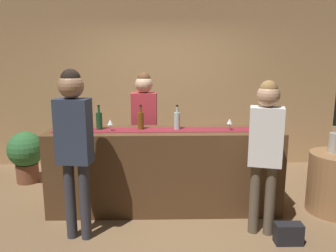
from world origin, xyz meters
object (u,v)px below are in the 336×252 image
(wine_bottle_amber, at_px, (141,120))
(vase_on_side_table, at_px, (334,143))
(customer_browsing, at_px, (74,136))
(round_side_table, at_px, (336,183))
(bartender, at_px, (144,120))
(wine_bottle_green, at_px, (99,121))
(wine_glass_near_customer, at_px, (110,123))
(customer_sipping, at_px, (266,142))
(wine_glass_mid_counter, at_px, (230,122))
(handbag, at_px, (289,234))
(potted_plant_tall, at_px, (26,153))
(wine_bottle_clear, at_px, (177,120))

(wine_bottle_amber, xyz_separation_m, vase_on_side_table, (2.36, -0.07, -0.27))
(customer_browsing, distance_m, round_side_table, 3.17)
(bartender, relative_size, round_side_table, 2.27)
(wine_bottle_green, xyz_separation_m, wine_glass_near_customer, (0.14, -0.09, -0.01))
(wine_bottle_green, bearing_deg, customer_sipping, -19.87)
(wine_glass_mid_counter, relative_size, bartender, 0.09)
(handbag, bearing_deg, potted_plant_tall, 151.33)
(wine_bottle_amber, relative_size, handbag, 1.08)
(wine_bottle_green, bearing_deg, wine_glass_mid_counter, -2.24)
(wine_bottle_green, bearing_deg, bartender, 46.41)
(wine_glass_mid_counter, relative_size, vase_on_side_table, 0.60)
(wine_bottle_clear, bearing_deg, vase_on_side_table, -1.66)
(wine_bottle_clear, height_order, wine_glass_mid_counter, wine_bottle_clear)
(potted_plant_tall, bearing_deg, wine_bottle_green, -36.21)
(wine_bottle_amber, bearing_deg, wine_bottle_clear, -2.02)
(wine_bottle_amber, xyz_separation_m, customer_sipping, (1.33, -0.66, -0.11))
(wine_glass_mid_counter, xyz_separation_m, customer_sipping, (0.26, -0.60, -0.10))
(wine_bottle_clear, xyz_separation_m, customer_browsing, (-1.07, -0.70, -0.02))
(wine_bottle_green, relative_size, customer_sipping, 0.18)
(wine_glass_near_customer, relative_size, customer_browsing, 0.08)
(bartender, bearing_deg, potted_plant_tall, -10.11)
(wine_glass_mid_counter, bearing_deg, handbag, -59.51)
(wine_glass_mid_counter, relative_size, customer_browsing, 0.08)
(bartender, bearing_deg, handbag, 139.44)
(wine_bottle_green, bearing_deg, vase_on_side_table, -1.41)
(bartender, xyz_separation_m, customer_sipping, (1.31, -1.21, -0.01))
(wine_bottle_green, xyz_separation_m, round_side_table, (2.90, -0.15, -0.76))
(round_side_table, relative_size, potted_plant_tall, 0.94)
(wine_bottle_amber, xyz_separation_m, wine_glass_near_customer, (-0.36, -0.09, -0.01))
(wine_bottle_clear, relative_size, bartender, 0.18)
(wine_bottle_amber, height_order, customer_sipping, customer_sipping)
(bartender, bearing_deg, customer_sipping, 139.77)
(wine_bottle_amber, relative_size, wine_glass_near_customer, 2.10)
(wine_bottle_green, distance_m, bartender, 0.76)
(wine_bottle_clear, xyz_separation_m, wine_glass_near_customer, (-0.80, -0.07, -0.01))
(wine_bottle_amber, distance_m, wine_bottle_green, 0.50)
(bartender, xyz_separation_m, vase_on_side_table, (2.34, -0.62, -0.18))
(potted_plant_tall, bearing_deg, round_side_table, -14.60)
(bartender, distance_m, round_side_table, 2.57)
(wine_bottle_clear, xyz_separation_m, wine_bottle_green, (-0.94, 0.02, 0.00))
(wine_glass_near_customer, height_order, customer_browsing, customer_browsing)
(wine_glass_mid_counter, distance_m, round_side_table, 1.53)
(wine_bottle_clear, relative_size, wine_glass_near_customer, 2.10)
(wine_glass_near_customer, height_order, bartender, bartender)
(round_side_table, distance_m, potted_plant_tall, 4.34)
(wine_bottle_amber, bearing_deg, handbag, -29.68)
(wine_bottle_amber, relative_size, wine_bottle_green, 1.00)
(wine_glass_mid_counter, bearing_deg, customer_sipping, -66.60)
(customer_sipping, bearing_deg, potted_plant_tall, 168.06)
(wine_glass_mid_counter, bearing_deg, vase_on_side_table, -0.41)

